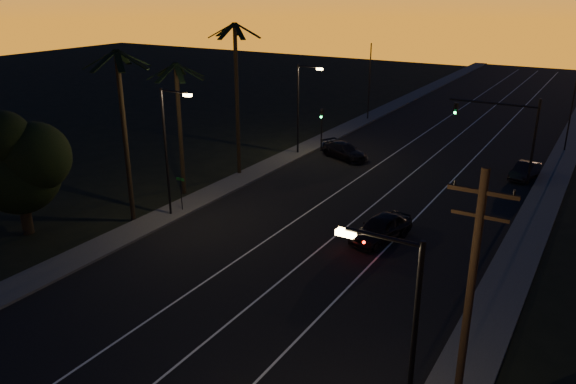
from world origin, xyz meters
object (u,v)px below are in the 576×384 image
Objects in this scene: lead_car at (381,228)px; cross_car at (345,151)px; signal_mast at (505,123)px; utility_pole at (469,301)px; right_car at (525,171)px.

cross_car is (-9.68, 15.15, -0.11)m from lead_car.
cross_car is at bearing 122.59° from lead_car.
lead_car is at bearing -103.53° from signal_mast.
lead_car is (-3.91, -16.26, -3.94)m from signal_mast.
utility_pole is at bearing -57.98° from cross_car.
signal_mast is 1.24× the size of lead_car.
right_car is 0.79× the size of cross_car.
signal_mast is 1.66× the size of right_car.
utility_pole is 34.37m from cross_car.
signal_mast is at bearing 76.47° from lead_car.
right_car is at bearing 71.80° from lead_car.
cross_car reaches higher than right_car.
right_car is at bearing 8.90° from cross_car.
cross_car is at bearing 122.02° from utility_pole.
cross_car is (-15.46, -2.42, 0.05)m from right_car.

